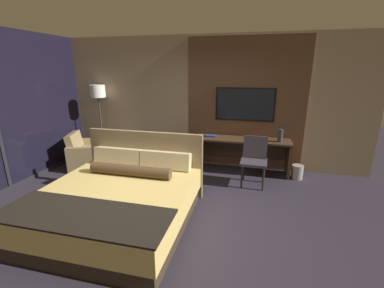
{
  "coord_description": "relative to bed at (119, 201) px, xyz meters",
  "views": [
    {
      "loc": [
        1.24,
        -2.94,
        2.12
      ],
      "look_at": [
        0.25,
        1.11,
        0.89
      ],
      "focal_mm": 24.0,
      "sensor_mm": 36.0,
      "label": 1
    }
  ],
  "objects": [
    {
      "name": "ground_plane",
      "position": [
        0.54,
        0.02,
        -0.32
      ],
      "size": [
        16.0,
        16.0,
        0.0
      ],
      "primitive_type": "plane",
      "color": "#28232D"
    },
    {
      "name": "wall_back_tv_panel",
      "position": [
        0.69,
        2.61,
        1.08
      ],
      "size": [
        7.2,
        0.09,
        2.8
      ],
      "color": "tan",
      "rests_on": "ground_plane"
    },
    {
      "name": "bed",
      "position": [
        0.0,
        0.0,
        0.0
      ],
      "size": [
        2.02,
        2.11,
        1.1
      ],
      "color": "#33281E",
      "rests_on": "ground_plane"
    },
    {
      "name": "desk",
      "position": [
        1.58,
        2.33,
        0.18
      ],
      "size": [
        1.94,
        0.52,
        0.72
      ],
      "color": "#422D1E",
      "rests_on": "ground_plane"
    },
    {
      "name": "tv",
      "position": [
        1.58,
        2.54,
        1.09
      ],
      "size": [
        1.22,
        0.04,
        0.68
      ],
      "color": "black"
    },
    {
      "name": "desk_chair",
      "position": [
        1.84,
        1.75,
        0.23
      ],
      "size": [
        0.49,
        0.49,
        0.91
      ],
      "rotation": [
        0.0,
        0.0,
        -0.04
      ],
      "color": "#38333D",
      "rests_on": "ground_plane"
    },
    {
      "name": "armchair_by_window",
      "position": [
        -1.72,
        1.79,
        -0.05
      ],
      "size": [
        1.03,
        1.05,
        0.78
      ],
      "rotation": [
        0.0,
        0.0,
        1.92
      ],
      "color": "olive",
      "rests_on": "ground_plane"
    },
    {
      "name": "floor_lamp",
      "position": [
        -1.73,
        2.36,
        1.16
      ],
      "size": [
        0.34,
        0.34,
        1.76
      ],
      "color": "#282623",
      "rests_on": "ground_plane"
    },
    {
      "name": "vase_tall",
      "position": [
        2.31,
        2.23,
        0.53
      ],
      "size": [
        0.1,
        0.1,
        0.25
      ],
      "color": "#333338",
      "rests_on": "desk"
    },
    {
      "name": "book",
      "position": [
        0.91,
        2.32,
        0.42
      ],
      "size": [
        0.22,
        0.15,
        0.03
      ],
      "color": "navy",
      "rests_on": "desk"
    },
    {
      "name": "waste_bin",
      "position": [
        2.7,
        2.18,
        -0.18
      ],
      "size": [
        0.22,
        0.22,
        0.28
      ],
      "color": "gray",
      "rests_on": "ground_plane"
    }
  ]
}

